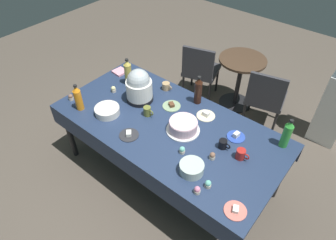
{
  "coord_description": "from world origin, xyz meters",
  "views": [
    {
      "loc": [
        1.3,
        -1.59,
        2.67
      ],
      "look_at": [
        0.0,
        0.0,
        0.8
      ],
      "focal_mm": 31.93,
      "sensor_mm": 36.0,
      "label": 1
    }
  ],
  "objects_px": {
    "dessert_plate_cobalt": "(236,136)",
    "slow_cooker": "(139,86)",
    "coffee_mug_black": "(223,144)",
    "coffee_mug_tan": "(166,86)",
    "dessert_plate_coral": "(235,210)",
    "dessert_plate_sage": "(172,106)",
    "potluck_table": "(168,129)",
    "maroon_chair_right": "(266,96)",
    "cupcake_mint": "(197,190)",
    "cupcake_berry": "(212,156)",
    "soda_bottle_orange_juice": "(78,98)",
    "soda_bottle_cola": "(198,91)",
    "soda_bottle_ginger_ale": "(128,73)",
    "cupcake_lemon": "(208,184)",
    "cupcake_cocoa": "(113,89)",
    "dessert_plate_cream": "(206,115)",
    "maroon_chair_left": "(200,69)",
    "coffee_mug_olive": "(148,111)",
    "glass_salad_bowl": "(192,168)",
    "soda_bottle_lime_soda": "(287,134)",
    "dessert_plate_charcoal": "(129,135)",
    "frosted_layer_cake": "(183,126)",
    "cupcake_rose": "(71,97)",
    "coffee_mug_red": "(241,154)",
    "ceramic_snack_bowl": "(107,111)",
    "cupcake_vanilla": "(182,150)",
    "round_cafe_table": "(240,74)"
  },
  "relations": [
    {
      "from": "dessert_plate_cobalt",
      "to": "dessert_plate_sage",
      "type": "relative_size",
      "value": 0.9
    },
    {
      "from": "cupcake_rose",
      "to": "soda_bottle_cola",
      "type": "relative_size",
      "value": 0.22
    },
    {
      "from": "cupcake_mint",
      "to": "cupcake_lemon",
      "type": "xyz_separation_m",
      "value": [
        0.03,
        0.1,
        0.0
      ]
    },
    {
      "from": "soda_bottle_orange_juice",
      "to": "slow_cooker",
      "type": "bearing_deg",
      "value": 53.24
    },
    {
      "from": "dessert_plate_cream",
      "to": "soda_bottle_ginger_ale",
      "type": "xyz_separation_m",
      "value": [
        -0.96,
        -0.09,
        0.13
      ]
    },
    {
      "from": "cupcake_mint",
      "to": "cupcake_berry",
      "type": "distance_m",
      "value": 0.37
    },
    {
      "from": "coffee_mug_olive",
      "to": "glass_salad_bowl",
      "type": "bearing_deg",
      "value": -21.39
    },
    {
      "from": "frosted_layer_cake",
      "to": "dessert_plate_charcoal",
      "type": "distance_m",
      "value": 0.5
    },
    {
      "from": "dessert_plate_cobalt",
      "to": "soda_bottle_lime_soda",
      "type": "distance_m",
      "value": 0.42
    },
    {
      "from": "frosted_layer_cake",
      "to": "soda_bottle_ginger_ale",
      "type": "distance_m",
      "value": 0.94
    },
    {
      "from": "cupcake_rose",
      "to": "soda_bottle_ginger_ale",
      "type": "height_order",
      "value": "soda_bottle_ginger_ale"
    },
    {
      "from": "dessert_plate_cobalt",
      "to": "coffee_mug_tan",
      "type": "height_order",
      "value": "coffee_mug_tan"
    },
    {
      "from": "potluck_table",
      "to": "cupcake_berry",
      "type": "relative_size",
      "value": 32.59
    },
    {
      "from": "slow_cooker",
      "to": "coffee_mug_red",
      "type": "relative_size",
      "value": 2.98
    },
    {
      "from": "cupcake_lemon",
      "to": "cupcake_cocoa",
      "type": "bearing_deg",
      "value": 165.5
    },
    {
      "from": "dessert_plate_cream",
      "to": "maroon_chair_left",
      "type": "bearing_deg",
      "value": 126.41
    },
    {
      "from": "glass_salad_bowl",
      "to": "cupcake_vanilla",
      "type": "bearing_deg",
      "value": 147.97
    },
    {
      "from": "dessert_plate_coral",
      "to": "dessert_plate_sage",
      "type": "relative_size",
      "value": 0.91
    },
    {
      "from": "dessert_plate_cobalt",
      "to": "slow_cooker",
      "type": "bearing_deg",
      "value": -171.77
    },
    {
      "from": "dessert_plate_cobalt",
      "to": "maroon_chair_right",
      "type": "bearing_deg",
      "value": 98.79
    },
    {
      "from": "dessert_plate_cream",
      "to": "soda_bottle_cola",
      "type": "relative_size",
      "value": 0.58
    },
    {
      "from": "coffee_mug_olive",
      "to": "coffee_mug_tan",
      "type": "relative_size",
      "value": 0.96
    },
    {
      "from": "dessert_plate_charcoal",
      "to": "coffee_mug_olive",
      "type": "height_order",
      "value": "coffee_mug_olive"
    },
    {
      "from": "soda_bottle_orange_juice",
      "to": "soda_bottle_cola",
      "type": "distance_m",
      "value": 1.18
    },
    {
      "from": "dessert_plate_coral",
      "to": "coffee_mug_red",
      "type": "distance_m",
      "value": 0.51
    },
    {
      "from": "glass_salad_bowl",
      "to": "cupcake_berry",
      "type": "distance_m",
      "value": 0.23
    },
    {
      "from": "soda_bottle_orange_juice",
      "to": "coffee_mug_red",
      "type": "relative_size",
      "value": 2.4
    },
    {
      "from": "coffee_mug_black",
      "to": "coffee_mug_tan",
      "type": "height_order",
      "value": "coffee_mug_black"
    },
    {
      "from": "soda_bottle_orange_juice",
      "to": "maroon_chair_right",
      "type": "distance_m",
      "value": 2.14
    },
    {
      "from": "cupcake_lemon",
      "to": "soda_bottle_ginger_ale",
      "type": "height_order",
      "value": "soda_bottle_ginger_ale"
    },
    {
      "from": "dessert_plate_coral",
      "to": "dessert_plate_sage",
      "type": "height_order",
      "value": "same"
    },
    {
      "from": "frosted_layer_cake",
      "to": "soda_bottle_ginger_ale",
      "type": "bearing_deg",
      "value": 166.82
    },
    {
      "from": "cupcake_cocoa",
      "to": "cupcake_berry",
      "type": "relative_size",
      "value": 1.0
    },
    {
      "from": "slow_cooker",
      "to": "maroon_chair_left",
      "type": "xyz_separation_m",
      "value": [
        -0.07,
        1.22,
        -0.42
      ]
    },
    {
      "from": "frosted_layer_cake",
      "to": "dessert_plate_sage",
      "type": "xyz_separation_m",
      "value": [
        -0.3,
        0.2,
        -0.05
      ]
    },
    {
      "from": "ceramic_snack_bowl",
      "to": "dessert_plate_charcoal",
      "type": "xyz_separation_m",
      "value": [
        0.38,
        -0.08,
        -0.03
      ]
    },
    {
      "from": "soda_bottle_ginger_ale",
      "to": "cupcake_mint",
      "type": "bearing_deg",
      "value": -25.99
    },
    {
      "from": "cupcake_berry",
      "to": "potluck_table",
      "type": "bearing_deg",
      "value": 170.42
    },
    {
      "from": "dessert_plate_charcoal",
      "to": "cupcake_cocoa",
      "type": "relative_size",
      "value": 2.66
    },
    {
      "from": "dessert_plate_sage",
      "to": "coffee_mug_black",
      "type": "xyz_separation_m",
      "value": [
        0.69,
        -0.16,
        0.03
      ]
    },
    {
      "from": "potluck_table",
      "to": "maroon_chair_right",
      "type": "bearing_deg",
      "value": 72.51
    },
    {
      "from": "coffee_mug_red",
      "to": "ceramic_snack_bowl",
      "type": "bearing_deg",
      "value": -166.07
    },
    {
      "from": "frosted_layer_cake",
      "to": "dessert_plate_charcoal",
      "type": "relative_size",
      "value": 1.73
    },
    {
      "from": "cupcake_vanilla",
      "to": "cupcake_berry",
      "type": "distance_m",
      "value": 0.26
    },
    {
      "from": "coffee_mug_black",
      "to": "soda_bottle_orange_juice",
      "type": "bearing_deg",
      "value": -162.0
    },
    {
      "from": "ceramic_snack_bowl",
      "to": "maroon_chair_right",
      "type": "height_order",
      "value": "maroon_chair_right"
    },
    {
      "from": "cupcake_berry",
      "to": "maroon_chair_left",
      "type": "relative_size",
      "value": 0.08
    },
    {
      "from": "dessert_plate_cobalt",
      "to": "round_cafe_table",
      "type": "distance_m",
      "value": 1.46
    },
    {
      "from": "cupcake_berry",
      "to": "soda_bottle_lime_soda",
      "type": "height_order",
      "value": "soda_bottle_lime_soda"
    },
    {
      "from": "dessert_plate_cream",
      "to": "cupcake_cocoa",
      "type": "relative_size",
      "value": 2.68
    }
  ]
}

